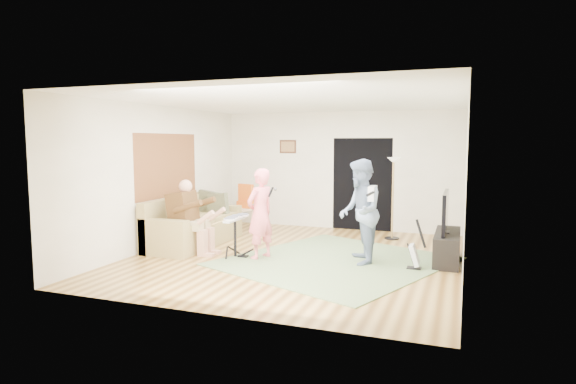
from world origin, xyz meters
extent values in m
plane|color=brown|center=(0.00, 0.00, 0.00)|extent=(6.00, 6.00, 0.00)
plane|color=white|center=(0.00, 0.00, 2.70)|extent=(6.00, 6.00, 0.00)
plane|color=brown|center=(-2.74, 0.20, 1.55)|extent=(0.00, 2.05, 2.05)
plane|color=black|center=(0.55, 2.99, 1.05)|extent=(2.10, 0.00, 2.10)
cube|color=#3F2314|center=(-1.25, 2.99, 1.90)|extent=(0.42, 0.03, 0.32)
cube|color=#5D7547|center=(0.73, -0.07, 0.01)|extent=(4.18, 4.34, 0.02)
cube|color=#98844C|center=(-2.20, 0.28, 0.23)|extent=(0.93, 1.87, 0.46)
cube|color=#98844C|center=(-2.60, 0.28, 0.47)|extent=(0.18, 2.31, 0.93)
cube|color=#98844C|center=(-2.20, 1.33, 0.33)|extent=(0.93, 0.22, 0.66)
cube|color=#98844C|center=(-2.20, -0.76, 0.33)|extent=(0.93, 0.22, 0.66)
cube|color=#503316|center=(-2.05, -0.37, 0.80)|extent=(0.37, 0.49, 0.62)
sphere|color=tan|center=(-1.98, -0.37, 1.22)|extent=(0.24, 0.24, 0.24)
cylinder|color=black|center=(-1.00, -0.37, 0.35)|extent=(0.05, 0.05, 0.66)
cube|color=silver|center=(-1.00, -0.37, 0.67)|extent=(0.13, 0.66, 0.04)
imported|color=#F16973|center=(-0.55, -0.30, 0.78)|extent=(0.56, 0.67, 1.57)
imported|color=slate|center=(1.13, -0.04, 0.87)|extent=(0.88, 1.00, 1.74)
cube|color=black|center=(2.03, -0.12, 0.02)|extent=(0.22, 0.18, 0.03)
cube|color=silver|center=(2.03, -0.12, 0.23)|extent=(0.17, 0.26, 0.35)
cylinder|color=black|center=(2.12, -0.12, 0.58)|extent=(0.18, 0.04, 0.45)
cylinder|color=black|center=(1.36, 2.19, 0.01)|extent=(0.30, 0.30, 0.03)
cylinder|color=#A48146|center=(1.36, 2.19, 0.82)|extent=(0.04, 0.04, 1.61)
cone|color=white|center=(1.36, 2.19, 1.64)|extent=(0.27, 0.27, 0.11)
cube|color=tan|center=(-2.06, 2.01, 0.47)|extent=(0.56, 0.56, 0.04)
cube|color=orange|center=(-2.06, 2.21, 0.82)|extent=(0.43, 0.22, 0.44)
cube|color=black|center=(2.50, 0.59, 0.25)|extent=(0.40, 1.40, 0.50)
cube|color=black|center=(2.45, 0.59, 0.85)|extent=(0.06, 1.17, 0.67)
camera|label=1|loc=(2.73, -7.82, 2.02)|focal=30.00mm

